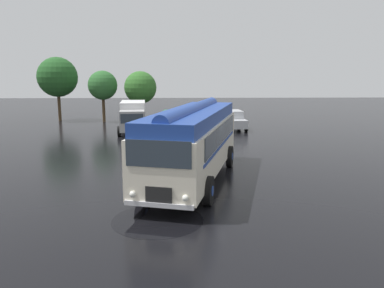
{
  "coord_description": "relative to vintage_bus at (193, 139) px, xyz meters",
  "views": [
    {
      "loc": [
        -0.75,
        -16.95,
        4.77
      ],
      "look_at": [
        -0.18,
        1.07,
        1.4
      ],
      "focal_mm": 35.0,
      "sensor_mm": 36.0,
      "label": 1
    }
  ],
  "objects": [
    {
      "name": "puddle_patch",
      "position": [
        -1.33,
        -4.73,
        -1.89
      ],
      "size": [
        3.06,
        3.06,
        0.01
      ],
      "primitive_type": "cylinder",
      "color": "black",
      "rests_on": "ground"
    },
    {
      "name": "box_van",
      "position": [
        -4.5,
        14.66,
        -0.53
      ],
      "size": [
        2.72,
        5.92,
        2.5
      ],
      "color": "silver",
      "rests_on": "ground"
    },
    {
      "name": "ground_plane",
      "position": [
        0.19,
        0.44,
        -1.89
      ],
      "size": [
        120.0,
        120.0,
        0.0
      ],
      "primitive_type": "plane",
      "color": "black"
    },
    {
      "name": "vintage_bus",
      "position": [
        0.0,
        0.0,
        0.0
      ],
      "size": [
        4.97,
        10.38,
        3.49
      ],
      "color": "silver",
      "rests_on": "ground"
    },
    {
      "name": "tree_left_of_centre",
      "position": [
        -8.39,
        21.55,
        1.78
      ],
      "size": [
        2.91,
        2.91,
        5.13
      ],
      "color": "#4C3823",
      "rests_on": "ground"
    },
    {
      "name": "car_mid_right",
      "position": [
        4.0,
        15.8,
        -1.05
      ],
      "size": [
        2.19,
        4.31,
        1.66
      ],
      "color": "#B7BABF",
      "rests_on": "ground"
    },
    {
      "name": "tree_far_left",
      "position": [
        -13.15,
        22.64,
        2.6
      ],
      "size": [
        4.04,
        4.04,
        6.5
      ],
      "color": "#4C3823",
      "rests_on": "ground"
    },
    {
      "name": "tree_centre",
      "position": [
        -4.51,
        21.61,
        1.49
      ],
      "size": [
        3.24,
        3.24,
        5.08
      ],
      "color": "#4C3823",
      "rests_on": "ground"
    },
    {
      "name": "car_near_left",
      "position": [
        -1.33,
        15.87,
        -1.05
      ],
      "size": [
        2.18,
        4.31,
        1.66
      ],
      "color": "#144C28",
      "rests_on": "ground"
    },
    {
      "name": "car_mid_left",
      "position": [
        1.53,
        15.27,
        -1.05
      ],
      "size": [
        2.07,
        4.26,
        1.66
      ],
      "color": "silver",
      "rests_on": "ground"
    }
  ]
}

